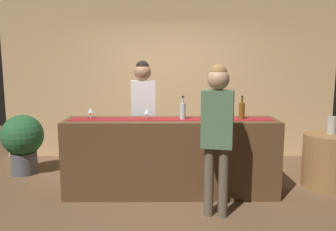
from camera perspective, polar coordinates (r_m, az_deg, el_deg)
The scene contains 13 objects.
ground_plane at distance 4.63m, azimuth 0.51°, elevation -12.90°, with size 10.00×10.00×0.00m, color brown.
back_wall at distance 6.21m, azimuth 0.28°, elevation 6.35°, with size 6.00×0.12×2.90m, color tan.
bar_counter at distance 4.48m, azimuth 0.52°, elevation -6.96°, with size 2.74×0.60×1.00m, color #543821.
counter_runner_cloth at distance 4.37m, azimuth 0.53°, elevation -0.61°, with size 2.60×0.28×0.01m, color maroon.
wine_bottle_clear at distance 4.34m, azimuth 2.48°, elevation 0.80°, with size 0.07×0.07×0.30m.
wine_bottle_amber at distance 4.46m, azimuth 12.29°, elevation 0.83°, with size 0.07×0.07×0.30m.
wine_glass_near_customer at distance 4.34m, azimuth -3.57°, elevation 0.69°, with size 0.07×0.07×0.14m.
wine_glass_mid_counter at distance 4.53m, azimuth -12.89°, elevation 0.82°, with size 0.07×0.07×0.14m.
bartender at distance 4.94m, azimuth -4.24°, elevation 1.53°, with size 0.36×0.25×1.75m.
customer_sipping at distance 3.73m, azimuth 8.29°, elevation -1.45°, with size 0.38×0.28×1.70m.
round_side_table at distance 5.26m, azimuth 25.27°, elevation -6.86°, with size 0.68×0.68×0.74m, color olive.
vase_on_side_table at distance 5.25m, azimuth 25.80°, elevation -1.45°, with size 0.13×0.13×0.24m, color #A8A399.
potted_plant_tall at distance 5.72m, azimuth -23.21°, elevation -3.80°, with size 0.63×0.63×0.93m.
Camera 1 is at (-0.06, -4.31, 1.71)m, focal length 36.27 mm.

